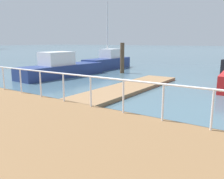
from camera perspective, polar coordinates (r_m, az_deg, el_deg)
name	(u,v)px	position (r m, az deg, el deg)	size (l,w,h in m)	color
ground_plane	(13,81)	(17.48, -22.78, 1.97)	(300.00, 300.00, 0.00)	#476675
floating_dock	(125,89)	(12.86, 3.15, 0.14)	(10.00, 2.00, 0.18)	#93704C
boardwalk_railing	(106,85)	(7.70, -1.40, 0.98)	(0.06, 27.60, 1.08)	white
dock_piling_1	(122,58)	(19.98, 2.47, 7.57)	(0.34, 0.34, 2.52)	brown
moored_boat_0	(61,68)	(18.39, -12.13, 5.09)	(7.23, 2.41, 1.87)	navy
moored_boat_1	(108,61)	(23.37, -0.96, 6.77)	(5.82, 1.78, 6.24)	navy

